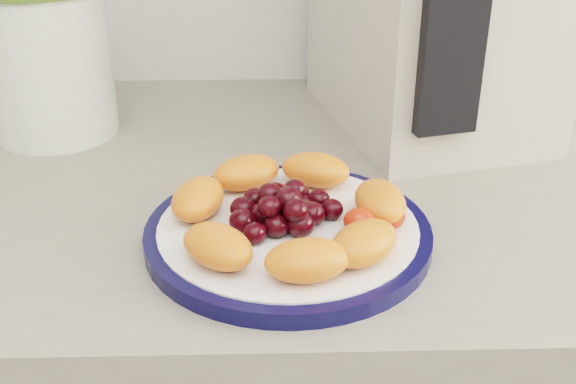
{
  "coord_description": "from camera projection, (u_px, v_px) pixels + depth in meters",
  "views": [
    {
      "loc": [
        -0.07,
        0.5,
        1.24
      ],
      "look_at": [
        -0.05,
        1.05,
        0.95
      ],
      "focal_mm": 45.0,
      "sensor_mm": 36.0,
      "label": 1
    }
  ],
  "objects": [
    {
      "name": "plate_rim",
      "position": [
        288.0,
        234.0,
        0.64
      ],
      "size": [
        0.25,
        0.25,
        0.01
      ],
      "primitive_type": "cylinder",
      "color": "#0A0B33",
      "rests_on": "counter"
    },
    {
      "name": "plate_face",
      "position": [
        288.0,
        233.0,
        0.64
      ],
      "size": [
        0.23,
        0.23,
        0.02
      ],
      "primitive_type": "cylinder",
      "color": "white",
      "rests_on": "counter"
    },
    {
      "name": "canister",
      "position": [
        49.0,
        64.0,
        0.83
      ],
      "size": [
        0.15,
        0.15,
        0.17
      ],
      "primitive_type": "cylinder",
      "rotation": [
        0.0,
        0.0,
        0.05
      ],
      "color": "#586F1E",
      "rests_on": "counter"
    },
    {
      "name": "fruit_plate",
      "position": [
        292.0,
        211.0,
        0.63
      ],
      "size": [
        0.22,
        0.22,
        0.04
      ],
      "color": "#F55922",
      "rests_on": "plate_face"
    }
  ]
}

